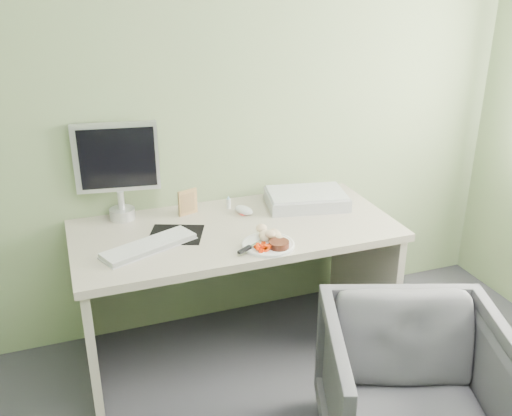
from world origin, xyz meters
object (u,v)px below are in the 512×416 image
object	(u,v)px
desk_chair	(414,396)
plate	(268,245)
scanner	(306,200)
desk	(236,259)
monitor	(117,166)

from	to	relation	value
desk_chair	plate	bearing A→B (deg)	135.71
scanner	desk	bearing A→B (deg)	-151.94
scanner	desk_chair	world-z (taller)	scanner
desk_chair	scanner	bearing A→B (deg)	108.58
desk	monitor	distance (m)	0.76
desk	monitor	world-z (taller)	monitor
desk	monitor	xyz separation A→B (m)	(-0.51, 0.31, 0.46)
desk	plate	bearing A→B (deg)	-72.50
plate	desk_chair	distance (m)	0.90
plate	scanner	distance (m)	0.54
plate	monitor	bearing A→B (deg)	136.45
scanner	monitor	bearing A→B (deg)	-179.23
plate	desk_chair	size ratio (longest dim) A/B	0.34
desk	scanner	size ratio (longest dim) A/B	3.76
desk	desk_chair	size ratio (longest dim) A/B	2.19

